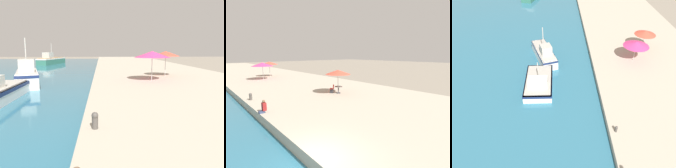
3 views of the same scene
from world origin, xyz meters
TOP-DOWN VIEW (x-y plane):
  - quay_promenade at (8.00, 37.00)m, footprint 16.00×90.00m
  - fishing_boat_near at (-6.96, 19.22)m, footprint 3.24×6.35m
  - fishing_boat_mid at (-6.60, 25.60)m, footprint 4.06×7.14m
  - cafe_umbrella_white at (5.59, 23.87)m, footprint 3.37×3.37m
  - cafe_umbrella_striped at (7.87, 27.28)m, footprint 3.00×3.00m
  - mooring_bollard at (0.58, 11.55)m, footprint 0.26×0.26m

SIDE VIEW (x-z plane):
  - quay_promenade at x=8.00m, z-range 0.00..0.68m
  - fishing_boat_near at x=-6.96m, z-range -0.95..2.33m
  - fishing_boat_mid at x=-6.60m, z-range -1.38..3.31m
  - mooring_bollard at x=0.58m, z-range 0.70..1.36m
  - cafe_umbrella_striped at x=7.87m, z-range 1.77..4.49m
  - cafe_umbrella_white at x=5.59m, z-range 1.77..4.55m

